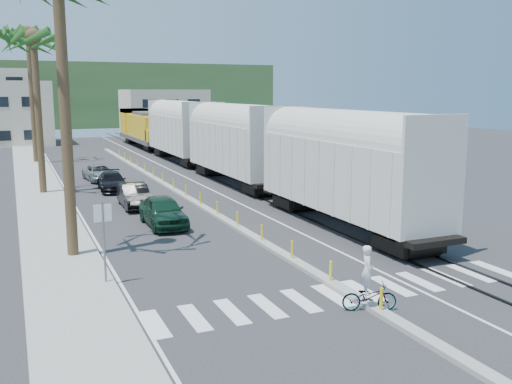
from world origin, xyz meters
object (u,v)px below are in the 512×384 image
Objects in this scene: street_sign at (103,231)px; cyclist at (369,290)px; car_second at (134,195)px; car_lead at (163,211)px.

cyclist is (7.14, -5.57, -1.32)m from street_sign.
street_sign reaches higher than cyclist.
street_sign is 0.70× the size of car_second.
car_lead is at bearing 63.12° from street_sign.
cyclist is at bearing -77.40° from car_lead.
street_sign is at bearing -104.21° from car_second.
cyclist is at bearing -78.47° from car_second.
car_second is (-0.38, 5.34, -0.06)m from car_lead.
cyclist is (3.06, -13.60, -0.12)m from car_lead.
cyclist reaches higher than car_second.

